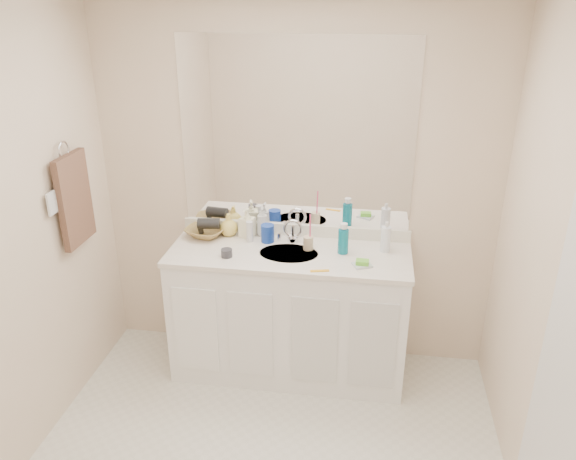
% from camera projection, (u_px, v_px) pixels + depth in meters
% --- Properties ---
extents(wall_back, '(2.60, 0.02, 2.40)m').
position_uv_depth(wall_back, '(296.00, 189.00, 3.64)').
color(wall_back, beige).
rests_on(wall_back, floor).
extents(wall_right, '(0.02, 2.60, 2.40)m').
position_uv_depth(wall_right, '(567.00, 309.00, 2.28)').
color(wall_right, beige).
rests_on(wall_right, floor).
extents(vanity_cabinet, '(1.50, 0.55, 0.85)m').
position_uv_depth(vanity_cabinet, '(289.00, 314.00, 3.70)').
color(vanity_cabinet, white).
rests_on(vanity_cabinet, floor).
extents(countertop, '(1.52, 0.57, 0.03)m').
position_uv_depth(countertop, '(289.00, 254.00, 3.53)').
color(countertop, white).
rests_on(countertop, vanity_cabinet).
extents(backsplash, '(1.52, 0.03, 0.08)m').
position_uv_depth(backsplash, '(295.00, 230.00, 3.74)').
color(backsplash, white).
rests_on(backsplash, countertop).
extents(sink_basin, '(0.37, 0.37, 0.02)m').
position_uv_depth(sink_basin, '(289.00, 255.00, 3.51)').
color(sink_basin, '#BCB1A5').
rests_on(sink_basin, countertop).
extents(faucet, '(0.02, 0.02, 0.11)m').
position_uv_depth(faucet, '(293.00, 234.00, 3.65)').
color(faucet, silver).
rests_on(faucet, countertop).
extents(mirror, '(1.48, 0.01, 1.20)m').
position_uv_depth(mirror, '(296.00, 135.00, 3.50)').
color(mirror, white).
rests_on(mirror, wall_back).
extents(blue_mug, '(0.11, 0.11, 0.12)m').
position_uv_depth(blue_mug, '(268.00, 233.00, 3.64)').
color(blue_mug, '#173AA4').
rests_on(blue_mug, countertop).
extents(tan_cup, '(0.08, 0.08, 0.09)m').
position_uv_depth(tan_cup, '(308.00, 243.00, 3.54)').
color(tan_cup, beige).
rests_on(tan_cup, countertop).
extents(toothbrush, '(0.01, 0.04, 0.18)m').
position_uv_depth(toothbrush, '(310.00, 228.00, 3.49)').
color(toothbrush, '#FF437C').
rests_on(toothbrush, tan_cup).
extents(mouthwash_bottle, '(0.09, 0.09, 0.16)m').
position_uv_depth(mouthwash_bottle, '(343.00, 241.00, 3.48)').
color(mouthwash_bottle, '#0B6F85').
rests_on(mouthwash_bottle, countertop).
extents(clear_pump_bottle, '(0.06, 0.06, 0.16)m').
position_uv_depth(clear_pump_bottle, '(386.00, 239.00, 3.50)').
color(clear_pump_bottle, white).
rests_on(clear_pump_bottle, countertop).
extents(soap_dish, '(0.13, 0.12, 0.01)m').
position_uv_depth(soap_dish, '(362.00, 265.00, 3.34)').
color(soap_dish, silver).
rests_on(soap_dish, countertop).
extents(green_soap, '(0.08, 0.06, 0.03)m').
position_uv_depth(green_soap, '(362.00, 262.00, 3.33)').
color(green_soap, '#66C830').
rests_on(green_soap, soap_dish).
extents(orange_comb, '(0.11, 0.05, 0.00)m').
position_uv_depth(orange_comb, '(320.00, 271.00, 3.28)').
color(orange_comb, '#F3A619').
rests_on(orange_comb, countertop).
extents(dark_jar, '(0.08, 0.08, 0.05)m').
position_uv_depth(dark_jar, '(227.00, 253.00, 3.45)').
color(dark_jar, '#313037').
rests_on(dark_jar, countertop).
extents(extra_white_bottle, '(0.05, 0.05, 0.14)m').
position_uv_depth(extra_white_bottle, '(250.00, 232.00, 3.64)').
color(extra_white_bottle, silver).
rests_on(extra_white_bottle, countertop).
extents(soap_bottle_white, '(0.09, 0.09, 0.20)m').
position_uv_depth(soap_bottle_white, '(262.00, 221.00, 3.72)').
color(soap_bottle_white, silver).
rests_on(soap_bottle_white, countertop).
extents(soap_bottle_cream, '(0.11, 0.11, 0.20)m').
position_uv_depth(soap_bottle_cream, '(247.00, 223.00, 3.70)').
color(soap_bottle_cream, '#FFFACF').
rests_on(soap_bottle_cream, countertop).
extents(soap_bottle_yellow, '(0.13, 0.13, 0.15)m').
position_uv_depth(soap_bottle_yellow, '(229.00, 225.00, 3.73)').
color(soap_bottle_yellow, '#ECCF5B').
rests_on(soap_bottle_yellow, countertop).
extents(wicker_basket, '(0.32, 0.32, 0.06)m').
position_uv_depth(wicker_basket, '(206.00, 231.00, 3.74)').
color(wicker_basket, olive).
rests_on(wicker_basket, countertop).
extents(hair_dryer, '(0.15, 0.09, 0.07)m').
position_uv_depth(hair_dryer, '(209.00, 224.00, 3.71)').
color(hair_dryer, black).
rests_on(hair_dryer, wicker_basket).
extents(towel_ring, '(0.01, 0.11, 0.11)m').
position_uv_depth(towel_ring, '(64.00, 150.00, 3.21)').
color(towel_ring, silver).
rests_on(towel_ring, wall_left).
extents(hand_towel, '(0.04, 0.32, 0.55)m').
position_uv_depth(hand_towel, '(75.00, 200.00, 3.32)').
color(hand_towel, '#442E24').
rests_on(hand_towel, towel_ring).
extents(switch_plate, '(0.01, 0.08, 0.13)m').
position_uv_depth(switch_plate, '(52.00, 203.00, 3.13)').
color(switch_plate, white).
rests_on(switch_plate, wall_left).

